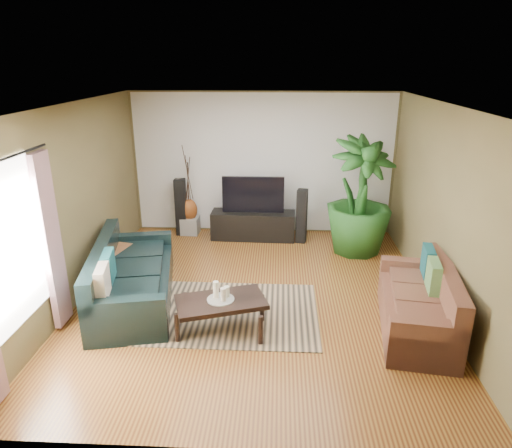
# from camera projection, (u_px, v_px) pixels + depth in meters

# --- Properties ---
(floor) EXTENTS (5.50, 5.50, 0.00)m
(floor) POSITION_uv_depth(u_px,v_px,m) (255.00, 297.00, 6.59)
(floor) COLOR olive
(floor) RESTS_ON ground
(ceiling) EXTENTS (5.50, 5.50, 0.00)m
(ceiling) POSITION_uv_depth(u_px,v_px,m) (255.00, 105.00, 5.67)
(ceiling) COLOR white
(ceiling) RESTS_ON ground
(wall_back) EXTENTS (5.00, 0.00, 5.00)m
(wall_back) POSITION_uv_depth(u_px,v_px,m) (263.00, 164.00, 8.72)
(wall_back) COLOR brown
(wall_back) RESTS_ON ground
(wall_front) EXTENTS (5.00, 0.00, 5.00)m
(wall_front) POSITION_uv_depth(u_px,v_px,m) (237.00, 316.00, 3.55)
(wall_front) COLOR brown
(wall_front) RESTS_ON ground
(wall_left) EXTENTS (0.00, 5.50, 5.50)m
(wall_left) POSITION_uv_depth(u_px,v_px,m) (74.00, 205.00, 6.25)
(wall_left) COLOR brown
(wall_left) RESTS_ON ground
(wall_right) EXTENTS (0.00, 5.50, 5.50)m
(wall_right) POSITION_uv_depth(u_px,v_px,m) (444.00, 211.00, 6.01)
(wall_right) COLOR brown
(wall_right) RESTS_ON ground
(backwall_panel) EXTENTS (4.90, 0.00, 4.90)m
(backwall_panel) POSITION_uv_depth(u_px,v_px,m) (263.00, 164.00, 8.71)
(backwall_panel) COLOR white
(backwall_panel) RESTS_ON ground
(window_pane) EXTENTS (0.00, 1.80, 1.80)m
(window_pane) POSITION_uv_depth(u_px,v_px,m) (9.00, 247.00, 4.73)
(window_pane) COLOR white
(window_pane) RESTS_ON ground
(curtain_far) EXTENTS (0.08, 0.35, 2.20)m
(curtain_far) POSITION_uv_depth(u_px,v_px,m) (51.00, 242.00, 5.52)
(curtain_far) COLOR gray
(curtain_far) RESTS_ON ground
(sofa_left) EXTENTS (1.42, 2.46, 0.85)m
(sofa_left) POSITION_uv_depth(u_px,v_px,m) (133.00, 273.00, 6.38)
(sofa_left) COLOR black
(sofa_left) RESTS_ON floor
(sofa_right) EXTENTS (1.07, 1.90, 0.85)m
(sofa_right) POSITION_uv_depth(u_px,v_px,m) (418.00, 299.00, 5.67)
(sofa_right) COLOR brown
(sofa_right) RESTS_ON floor
(area_rug) EXTENTS (2.41, 1.71, 0.01)m
(area_rug) POSITION_uv_depth(u_px,v_px,m) (229.00, 312.00, 6.18)
(area_rug) COLOR tan
(area_rug) RESTS_ON floor
(coffee_table) EXTENTS (1.22, 0.91, 0.45)m
(coffee_table) POSITION_uv_depth(u_px,v_px,m) (221.00, 316.00, 5.69)
(coffee_table) COLOR black
(coffee_table) RESTS_ON floor
(candle_tray) EXTENTS (0.34, 0.34, 0.01)m
(candle_tray) POSITION_uv_depth(u_px,v_px,m) (221.00, 299.00, 5.61)
(candle_tray) COLOR gray
(candle_tray) RESTS_ON coffee_table
(candle_tall) EXTENTS (0.07, 0.07, 0.22)m
(candle_tall) POSITION_uv_depth(u_px,v_px,m) (216.00, 290.00, 5.60)
(candle_tall) COLOR #F3E7CD
(candle_tall) RESTS_ON candle_tray
(candle_mid) EXTENTS (0.07, 0.07, 0.17)m
(candle_mid) POSITION_uv_depth(u_px,v_px,m) (223.00, 294.00, 5.54)
(candle_mid) COLOR #F0E2CB
(candle_mid) RESTS_ON candle_tray
(candle_short) EXTENTS (0.07, 0.07, 0.14)m
(candle_short) POSITION_uv_depth(u_px,v_px,m) (227.00, 292.00, 5.64)
(candle_short) COLOR white
(candle_short) RESTS_ON candle_tray
(tv_stand) EXTENTS (1.59, 0.52, 0.52)m
(tv_stand) POSITION_uv_depth(u_px,v_px,m) (253.00, 225.00, 8.68)
(tv_stand) COLOR black
(tv_stand) RESTS_ON floor
(television) EXTENTS (1.15, 0.06, 0.68)m
(television) POSITION_uv_depth(u_px,v_px,m) (253.00, 194.00, 8.49)
(television) COLOR black
(television) RESTS_ON tv_stand
(speaker_left) EXTENTS (0.21, 0.23, 1.10)m
(speaker_left) POSITION_uv_depth(u_px,v_px,m) (181.00, 207.00, 8.80)
(speaker_left) COLOR black
(speaker_left) RESTS_ON floor
(speaker_right) EXTENTS (0.22, 0.24, 1.01)m
(speaker_right) POSITION_uv_depth(u_px,v_px,m) (302.00, 216.00, 8.43)
(speaker_right) COLOR black
(speaker_right) RESTS_ON floor
(potted_plant) EXTENTS (1.53, 1.53, 2.03)m
(potted_plant) POSITION_uv_depth(u_px,v_px,m) (359.00, 196.00, 7.83)
(potted_plant) COLOR #1E511B
(potted_plant) RESTS_ON floor
(plant_pot) EXTENTS (0.38, 0.38, 0.29)m
(plant_pot) POSITION_uv_depth(u_px,v_px,m) (356.00, 243.00, 8.13)
(plant_pot) COLOR black
(plant_pot) RESTS_ON floor
(pedestal) EXTENTS (0.35, 0.35, 0.33)m
(pedestal) POSITION_uv_depth(u_px,v_px,m) (190.00, 225.00, 8.95)
(pedestal) COLOR gray
(pedestal) RESTS_ON floor
(vase) EXTENTS (0.30, 0.30, 0.43)m
(vase) POSITION_uv_depth(u_px,v_px,m) (189.00, 210.00, 8.84)
(vase) COLOR brown
(vase) RESTS_ON pedestal
(side_table) EXTENTS (0.59, 0.59, 0.52)m
(side_table) POSITION_uv_depth(u_px,v_px,m) (112.00, 263.00, 7.07)
(side_table) COLOR brown
(side_table) RESTS_ON floor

